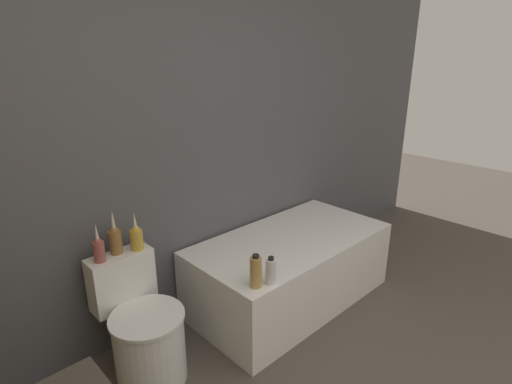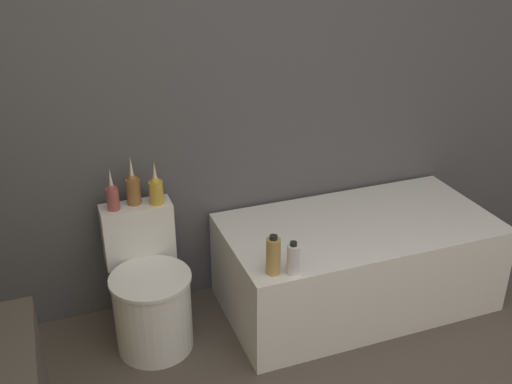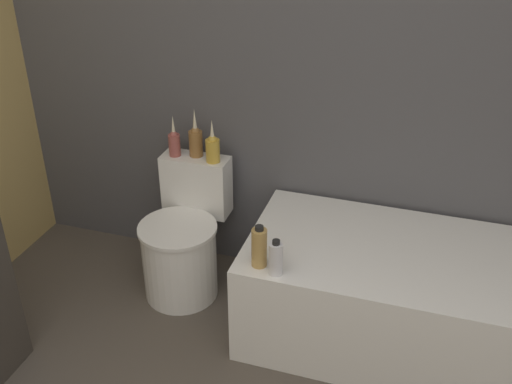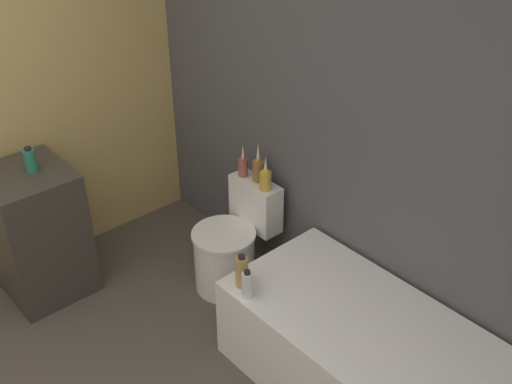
# 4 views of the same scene
# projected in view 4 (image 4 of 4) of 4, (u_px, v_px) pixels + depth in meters

# --- Properties ---
(wall_back_tiled) EXTENTS (6.40, 0.06, 2.60)m
(wall_back_tiled) POSITION_uv_depth(u_px,v_px,m) (335.00, 117.00, 3.36)
(wall_back_tiled) COLOR #4C4C51
(wall_back_tiled) RESTS_ON ground_plane
(bathtub) EXTENTS (1.54, 0.80, 0.53)m
(bathtub) POSITION_uv_depth(u_px,v_px,m) (364.00, 358.00, 3.20)
(bathtub) COLOR white
(bathtub) RESTS_ON ground
(toilet) EXTENTS (0.42, 0.57, 0.72)m
(toilet) POSITION_uv_depth(u_px,v_px,m) (231.00, 248.00, 4.00)
(toilet) COLOR white
(toilet) RESTS_ON ground
(vanity_counter) EXTENTS (0.56, 0.52, 0.89)m
(vanity_counter) POSITION_uv_depth(u_px,v_px,m) (37.00, 232.00, 3.88)
(vanity_counter) COLOR #38332D
(vanity_counter) RESTS_ON ground
(soap_bottle_glass) EXTENTS (0.07, 0.07, 0.16)m
(soap_bottle_glass) POSITION_uv_depth(u_px,v_px,m) (30.00, 160.00, 3.63)
(soap_bottle_glass) COLOR #267259
(soap_bottle_glass) RESTS_ON vanity_counter
(vase_gold) EXTENTS (0.06, 0.06, 0.23)m
(vase_gold) POSITION_uv_depth(u_px,v_px,m) (243.00, 165.00, 3.92)
(vase_gold) COLOR #994C47
(vase_gold) RESTS_ON toilet
(vase_silver) EXTENTS (0.07, 0.07, 0.27)m
(vase_silver) POSITION_uv_depth(u_px,v_px,m) (258.00, 168.00, 3.86)
(vase_silver) COLOR olive
(vase_silver) RESTS_ON toilet
(vase_bronze) EXTENTS (0.08, 0.08, 0.24)m
(vase_bronze) POSITION_uv_depth(u_px,v_px,m) (265.00, 178.00, 3.77)
(vase_bronze) COLOR gold
(vase_bronze) RESTS_ON toilet
(shampoo_bottle_tall) EXTENTS (0.07, 0.07, 0.21)m
(shampoo_bottle_tall) POSITION_uv_depth(u_px,v_px,m) (242.00, 271.00, 3.26)
(shampoo_bottle_tall) COLOR tan
(shampoo_bottle_tall) RESTS_ON bathtub
(shampoo_bottle_short) EXTENTS (0.06, 0.06, 0.18)m
(shampoo_bottle_short) POSITION_uv_depth(u_px,v_px,m) (247.00, 285.00, 3.19)
(shampoo_bottle_short) COLOR silver
(shampoo_bottle_short) RESTS_ON bathtub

